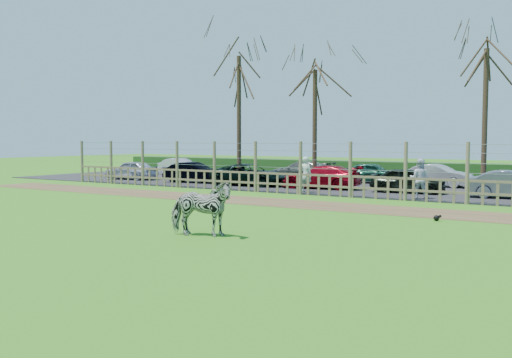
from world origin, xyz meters
The scene contains 22 objects.
ground centered at (0.00, 0.00, 0.00)m, with size 120.00×120.00×0.00m, color #569E2B.
dirt_strip centered at (0.00, 4.50, 0.01)m, with size 34.00×2.80×0.01m, color brown.
asphalt centered at (0.00, 14.50, 0.02)m, with size 44.00×13.00×0.04m, color #232326.
hedge centered at (0.00, 21.50, 0.55)m, with size 46.00×2.00×1.10m, color #1E4716.
fence centered at (0.00, 8.00, 0.80)m, with size 30.16×0.16×2.50m.
tree_left centered at (-6.50, 12.50, 5.62)m, with size 4.80×4.80×7.88m.
tree_mid centered at (-2.00, 13.50, 4.87)m, with size 4.80×4.80×6.83m.
tree_right centered at (7.00, 14.00, 5.24)m, with size 4.80×4.80×7.35m.
zebra centered at (3.14, -3.66, 0.76)m, with size 0.82×1.80×1.52m, color gray.
visitor_a centered at (-0.15, 8.84, 0.90)m, with size 0.63×0.41×1.72m, color silver.
visitor_b centered at (5.35, 8.84, 0.90)m, with size 0.84×0.65×1.72m, color silver.
crow centered at (7.72, 2.66, 0.10)m, with size 0.25×0.19×0.20m.
car_0 centered at (-13.67, 10.79, 0.64)m, with size 1.42×3.52×1.20m, color #B3B2C9.
car_1 centered at (-8.62, 10.85, 0.64)m, with size 1.27×3.64×1.20m, color black.
car_2 centered at (-4.65, 10.76, 0.64)m, with size 1.99×4.32×1.20m, color black.
car_3 centered at (-0.46, 11.15, 0.64)m, with size 1.68×4.13×1.20m, color maroon.
car_4 centered at (4.12, 11.23, 0.64)m, with size 1.42×3.52×1.20m, color black.
car_5 centered at (8.74, 11.04, 0.64)m, with size 1.27×3.64×1.20m, color slate.
car_7 centered at (-13.58, 15.60, 0.64)m, with size 1.27×3.64×1.20m, color silver.
car_9 centered at (-4.04, 15.68, 0.64)m, with size 1.68×4.13×1.20m, color #5F625A.
car_10 centered at (0.46, 16.16, 0.64)m, with size 1.42×3.52×1.20m, color #194A38.
car_11 centered at (4.37, 15.64, 0.64)m, with size 1.27×3.64×1.20m, color silver.
Camera 1 is at (12.45, -15.66, 2.60)m, focal length 40.00 mm.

